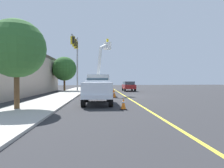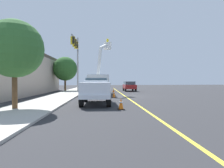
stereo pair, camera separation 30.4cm
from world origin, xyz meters
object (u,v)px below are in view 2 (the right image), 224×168
(utility_bucket_truck, at_px, (99,82))
(traffic_signal_mast, at_px, (76,53))
(passing_minivan, at_px, (129,86))
(traffic_cone_mid_front, at_px, (114,94))
(service_pickup_truck, at_px, (96,90))
(traffic_cone_leading, at_px, (121,104))
(traffic_cone_mid_rear, at_px, (114,91))

(utility_bucket_truck, height_order, traffic_signal_mast, traffic_signal_mast)
(passing_minivan, relative_size, traffic_cone_mid_front, 5.82)
(traffic_cone_mid_front, height_order, traffic_signal_mast, traffic_signal_mast)
(service_pickup_truck, xyz_separation_m, traffic_signal_mast, (13.16, 1.51, 4.63))
(traffic_cone_mid_front, xyz_separation_m, traffic_signal_mast, (7.57, 3.98, 5.32))
(service_pickup_truck, bearing_deg, traffic_signal_mast, 6.54)
(passing_minivan, distance_m, traffic_cone_leading, 22.79)
(traffic_cone_mid_front, bearing_deg, traffic_cone_mid_rear, -10.16)
(utility_bucket_truck, bearing_deg, passing_minivan, -38.20)
(traffic_cone_leading, xyz_separation_m, traffic_cone_mid_front, (8.89, -1.19, 0.05))
(service_pickup_truck, xyz_separation_m, traffic_cone_leading, (-3.30, -1.28, -0.75))
(traffic_cone_mid_rear, bearing_deg, traffic_cone_mid_front, 169.84)
(service_pickup_truck, xyz_separation_m, traffic_cone_mid_front, (5.60, -2.47, -0.70))
(utility_bucket_truck, bearing_deg, service_pickup_truck, 172.65)
(service_pickup_truck, bearing_deg, traffic_cone_mid_front, -23.83)
(traffic_cone_mid_rear, relative_size, traffic_signal_mast, 0.09)
(utility_bucket_truck, bearing_deg, traffic_cone_mid_rear, -39.29)
(passing_minivan, height_order, traffic_signal_mast, traffic_signal_mast)
(service_pickup_truck, height_order, traffic_cone_leading, service_pickup_truck)
(service_pickup_truck, height_order, passing_minivan, service_pickup_truck)
(traffic_cone_leading, height_order, traffic_cone_mid_front, traffic_cone_mid_front)
(traffic_cone_mid_rear, bearing_deg, utility_bucket_truck, 140.71)
(utility_bucket_truck, height_order, traffic_cone_leading, utility_bucket_truck)
(passing_minivan, xyz_separation_m, traffic_cone_mid_rear, (-4.79, 3.67, -0.62))
(utility_bucket_truck, height_order, service_pickup_truck, utility_bucket_truck)
(traffic_cone_leading, distance_m, traffic_cone_mid_rear, 17.30)
(utility_bucket_truck, distance_m, traffic_signal_mast, 5.62)
(traffic_cone_mid_front, xyz_separation_m, traffic_cone_mid_rear, (8.20, -1.47, -0.07))
(service_pickup_truck, distance_m, traffic_cone_mid_rear, 14.37)
(traffic_cone_leading, height_order, traffic_signal_mast, traffic_signal_mast)
(traffic_cone_mid_front, bearing_deg, utility_bucket_truck, 12.20)
(traffic_cone_mid_front, bearing_deg, traffic_cone_leading, 172.36)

